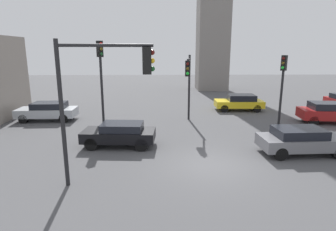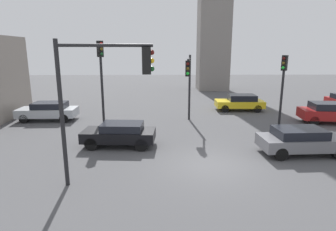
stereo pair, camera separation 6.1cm
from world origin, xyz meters
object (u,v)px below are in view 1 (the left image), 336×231
object	(u,v)px
traffic_light_1	(189,76)
car_0	(330,112)
traffic_light_2	(103,83)
car_4	(301,140)
traffic_light_0	(283,78)
car_3	(120,134)
car_1	(48,111)
traffic_light_3	(101,70)
car_5	(239,102)

from	to	relation	value
traffic_light_1	car_0	world-z (taller)	traffic_light_1
traffic_light_1	traffic_light_2	distance (m)	9.97
traffic_light_2	car_4	bearing A→B (deg)	12.24
traffic_light_0	traffic_light_1	xyz separation A→B (m)	(-6.20, 0.93, 0.04)
traffic_light_1	traffic_light_0	bearing A→B (deg)	89.33
traffic_light_2	car_3	size ratio (longest dim) A/B	1.39
car_1	car_4	bearing A→B (deg)	153.35
traffic_light_3	car_3	xyz separation A→B (m)	(1.52, -3.25, -3.27)
traffic_light_2	car_5	world-z (taller)	traffic_light_2
traffic_light_1	traffic_light_2	world-z (taller)	traffic_light_2
traffic_light_0	traffic_light_2	world-z (taller)	traffic_light_2
car_1	car_4	xyz separation A→B (m)	(15.69, -7.40, -0.02)
traffic_light_0	car_0	distance (m)	5.04
traffic_light_1	car_5	world-z (taller)	traffic_light_1
traffic_light_0	car_1	distance (m)	17.02
traffic_light_2	car_3	xyz separation A→B (m)	(-0.13, 4.44, -3.28)
traffic_light_0	car_0	xyz separation A→B (m)	(4.16, 1.10, -2.62)
traffic_light_0	traffic_light_3	bearing A→B (deg)	-46.36
car_0	car_5	xyz separation A→B (m)	(-5.37, 4.50, -0.05)
traffic_light_3	car_1	xyz separation A→B (m)	(-4.74, 2.75, -3.24)
traffic_light_0	car_4	bearing A→B (deg)	30.76
traffic_light_1	car_0	bearing A→B (deg)	98.81
traffic_light_0	car_1	xyz separation A→B (m)	(-16.66, 2.29, -2.67)
traffic_light_2	car_5	bearing A→B (deg)	50.74
traffic_light_0	traffic_light_2	xyz separation A→B (m)	(-10.26, -8.15, 0.58)
car_0	car_5	distance (m)	7.01
traffic_light_0	car_3	distance (m)	11.36
traffic_light_0	car_3	bearing A→B (deg)	-28.93
traffic_light_0	car_1	world-z (taller)	traffic_light_0
car_1	car_4	size ratio (longest dim) A/B	0.99
car_0	traffic_light_0	bearing A→B (deg)	-158.85
traffic_light_0	car_3	size ratio (longest dim) A/B	1.21
traffic_light_3	car_3	size ratio (longest dim) A/B	1.43
traffic_light_3	car_3	world-z (taller)	traffic_light_3
traffic_light_1	traffic_light_3	world-z (taller)	traffic_light_3
traffic_light_0	traffic_light_2	bearing A→B (deg)	-10.10
traffic_light_3	car_5	size ratio (longest dim) A/B	1.39
traffic_light_0	traffic_light_3	distance (m)	11.94
car_1	car_3	distance (m)	8.67
car_0	car_1	distance (m)	20.85
car_0	car_4	xyz separation A→B (m)	(-5.13, -6.20, -0.06)
traffic_light_2	traffic_light_3	distance (m)	7.87
traffic_light_3	car_4	world-z (taller)	traffic_light_3
car_3	car_4	distance (m)	9.53
traffic_light_1	car_3	world-z (taller)	traffic_light_1
traffic_light_1	traffic_light_2	bearing A→B (deg)	-16.20
traffic_light_3	car_4	size ratio (longest dim) A/B	1.33
traffic_light_1	traffic_light_3	xyz separation A→B (m)	(-5.72, -1.39, 0.53)
traffic_light_2	car_5	distance (m)	16.79
car_1	car_3	bearing A→B (deg)	134.80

